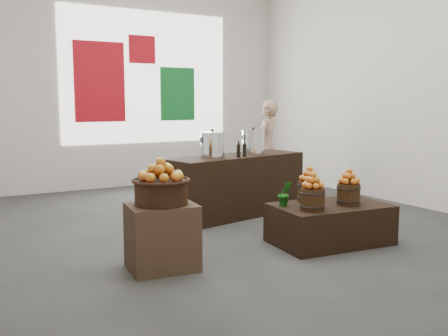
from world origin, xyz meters
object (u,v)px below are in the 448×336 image
shopper (267,147)px  crate (162,237)px  display_table (330,224)px  stock_pot_center (253,143)px  stock_pot_left (212,146)px  wicker_basket (161,192)px  counter (236,185)px

shopper → crate: bearing=7.9°
display_table → stock_pot_center: size_ratio=3.99×
shopper → stock_pot_left: bearing=2.5°
display_table → stock_pot_center: stock_pot_center is taller
wicker_basket → display_table: (1.94, -0.13, -0.51)m
display_table → shopper: bearing=73.5°
shopper → wicker_basket: bearing=7.9°
wicker_basket → counter: size_ratio=0.24×
crate → wicker_basket: (0.00, 0.00, 0.42)m
wicker_basket → shopper: 4.23m
stock_pot_left → display_table: bearing=-70.0°
stock_pot_center → shopper: size_ratio=0.20×
stock_pot_center → crate: bearing=-141.9°
wicker_basket → stock_pot_left: bearing=47.9°
stock_pot_left → stock_pot_center: (0.72, 0.14, 0.00)m
wicker_basket → display_table: bearing=-3.8°
stock_pot_left → crate: bearing=-132.1°
wicker_basket → display_table: size_ratio=0.39×
display_table → shopper: size_ratio=0.79×
crate → stock_pot_center: bearing=38.1°
wicker_basket → stock_pot_left: (1.35, 1.49, 0.26)m
display_table → shopper: 3.24m
stock_pot_left → shopper: bearing=36.6°
display_table → counter: counter is taller
counter → stock_pot_left: bearing=180.0°
display_table → counter: size_ratio=0.62×
stock_pot_center → shopper: bearing=48.1°
counter → stock_pot_center: bearing=-0.0°
crate → shopper: (3.15, 2.82, 0.48)m
crate → display_table: bearing=-3.8°
crate → counter: 2.36m
display_table → crate: bearing=-178.0°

